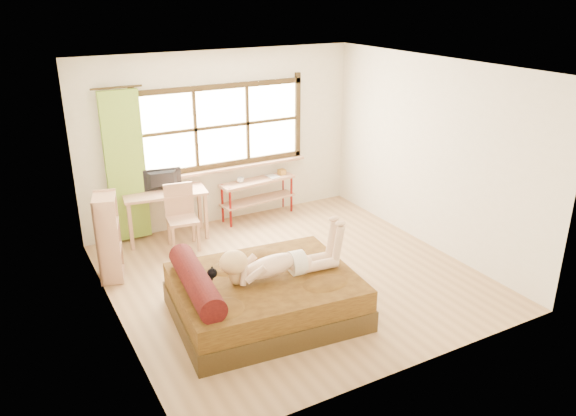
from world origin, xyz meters
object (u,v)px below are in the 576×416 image
kitten (201,278)px  bookshelf (108,237)px  chair (181,213)px  bed (261,295)px  pipe_shelf (258,189)px  woman (279,251)px  desk (165,198)px

kitten → bookshelf: (-0.62, 1.70, -0.05)m
chair → bed: bearing=-78.0°
pipe_shelf → bookshelf: (-2.60, -0.97, 0.10)m
bed → chair: bearing=99.6°
woman → desk: woman is taller
bed → desk: size_ratio=1.72×
kitten → bookshelf: bearing=115.5°
kitten → pipe_shelf: kitten is taller
kitten → bookshelf: 1.81m
woman → kitten: woman is taller
woman → chair: woman is taller
bed → woman: (0.20, -0.05, 0.54)m
desk → chair: bearing=-65.1°
pipe_shelf → woman: bearing=-117.9°
woman → desk: (-0.47, 2.69, -0.16)m
chair → bookshelf: size_ratio=0.83×
bed → desk: bed is taller
kitten → pipe_shelf: bearing=58.8°
woman → pipe_shelf: bearing=73.9°
chair → pipe_shelf: 1.56m
woman → chair: bearing=104.3°
bed → kitten: bed is taller
woman → bookshelf: (-1.49, 1.85, -0.23)m
kitten → pipe_shelf: 3.33m
woman → desk: bearing=105.5°
bed → pipe_shelf: 3.06m
desk → kitten: bearing=-91.0°
kitten → bed: bearing=-2.6°
woman → pipe_shelf: 3.05m
kitten → desk: (0.40, 2.54, 0.02)m
bed → bookshelf: (-1.29, 1.79, 0.30)m
woman → kitten: (-0.87, 0.15, -0.18)m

